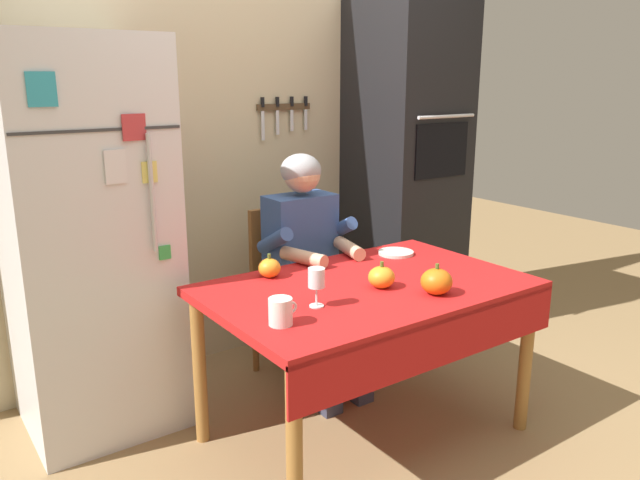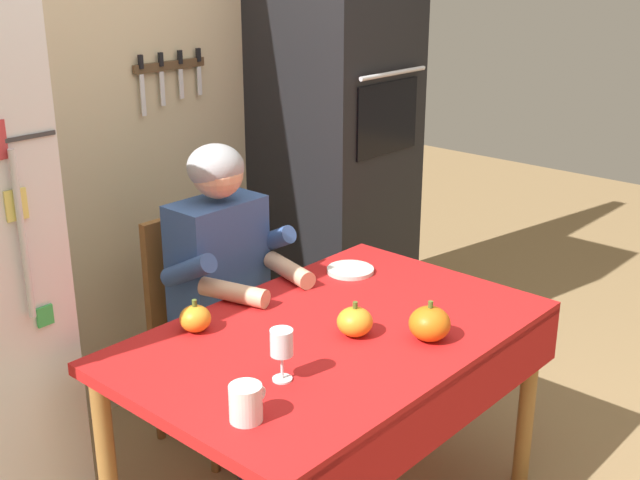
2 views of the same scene
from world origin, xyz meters
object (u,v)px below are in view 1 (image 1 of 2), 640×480
at_px(dining_table, 370,303).
at_px(coffee_mug, 281,311).
at_px(wall_oven, 406,170).
at_px(wine_glass, 317,280).
at_px(chair_behind_person, 289,284).
at_px(seated_person, 308,252).
at_px(pumpkin_large, 436,281).
at_px(serving_tray, 396,253).
at_px(pumpkin_medium, 381,277).
at_px(pumpkin_small, 269,268).
at_px(refrigerator, 87,240).

xyz_separation_m(dining_table, coffee_mug, (-0.55, -0.15, 0.14)).
xyz_separation_m(wall_oven, wine_glass, (-1.39, -1.00, -0.20)).
distance_m(chair_behind_person, seated_person, 0.29).
xyz_separation_m(coffee_mug, pumpkin_large, (0.71, -0.09, 0.00)).
relative_size(dining_table, wine_glass, 8.80).
relative_size(wine_glass, serving_tray, 0.88).
distance_m(pumpkin_large, serving_tray, 0.61).
distance_m(chair_behind_person, pumpkin_large, 1.08).
distance_m(seated_person, wine_glass, 0.81).
height_order(dining_table, pumpkin_medium, pumpkin_medium).
height_order(dining_table, coffee_mug, coffee_mug).
relative_size(dining_table, pumpkin_small, 12.75).
bearing_deg(wine_glass, wall_oven, 35.81).
bearing_deg(pumpkin_medium, pumpkin_large, -55.76).
relative_size(chair_behind_person, pumpkin_large, 7.00).
height_order(coffee_mug, pumpkin_small, pumpkin_small).
height_order(dining_table, chair_behind_person, chair_behind_person).
xyz_separation_m(seated_person, coffee_mug, (-0.63, -0.76, 0.05)).
xyz_separation_m(chair_behind_person, coffee_mug, (-0.63, -0.95, 0.28)).
bearing_deg(pumpkin_medium, dining_table, 111.08).
xyz_separation_m(wall_oven, seated_person, (-0.97, -0.32, -0.31)).
height_order(wine_glass, pumpkin_medium, wine_glass).
height_order(chair_behind_person, pumpkin_large, chair_behind_person).
xyz_separation_m(wall_oven, dining_table, (-1.05, -0.92, -0.39)).
bearing_deg(wall_oven, dining_table, -138.69).
xyz_separation_m(coffee_mug, serving_tray, (0.98, 0.46, -0.04)).
relative_size(refrigerator, wall_oven, 0.86).
xyz_separation_m(wall_oven, pumpkin_large, (-0.90, -1.17, -0.25)).
bearing_deg(chair_behind_person, pumpkin_large, -85.95).
bearing_deg(seated_person, pumpkin_large, -85.05).
bearing_deg(seated_person, coffee_mug, -129.94).
xyz_separation_m(dining_table, serving_tray, (0.42, 0.30, 0.09)).
bearing_deg(pumpkin_small, coffee_mug, -116.57).
distance_m(dining_table, pumpkin_large, 0.32).
bearing_deg(chair_behind_person, pumpkin_medium, -94.05).
xyz_separation_m(seated_person, pumpkin_medium, (-0.06, -0.65, 0.05)).
bearing_deg(dining_table, pumpkin_small, 130.28).
bearing_deg(serving_tray, pumpkin_medium, -138.77).
distance_m(seated_person, coffee_mug, 0.99).
relative_size(dining_table, chair_behind_person, 1.51).
relative_size(refrigerator, wine_glass, 11.31).
height_order(chair_behind_person, pumpkin_medium, chair_behind_person).
bearing_deg(seated_person, wall_oven, 18.18).
height_order(wall_oven, coffee_mug, wall_oven).
distance_m(refrigerator, chair_behind_person, 1.10).
height_order(coffee_mug, pumpkin_medium, pumpkin_medium).
relative_size(wine_glass, pumpkin_large, 1.20).
height_order(wall_oven, dining_table, wall_oven).
bearing_deg(dining_table, pumpkin_medium, -68.92).
bearing_deg(wall_oven, pumpkin_large, -127.55).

